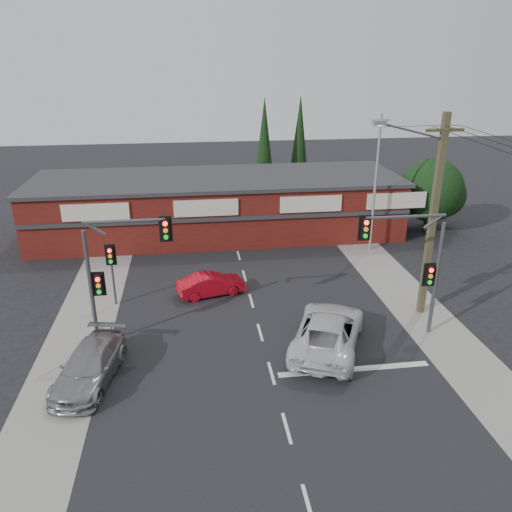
{
  "coord_description": "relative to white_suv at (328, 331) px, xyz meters",
  "views": [
    {
      "loc": [
        -2.98,
        -18.52,
        12.26
      ],
      "look_at": [
        -0.07,
        3.0,
        3.57
      ],
      "focal_mm": 35.0,
      "sensor_mm": 36.0,
      "label": 1
    }
  ],
  "objects": [
    {
      "name": "traffic_mast_left",
      "position": [
        -9.28,
        1.63,
        3.1
      ],
      "size": [
        3.77,
        0.27,
        5.97
      ],
      "color": "#47494C",
      "rests_on": "ground"
    },
    {
      "name": "utility_pole",
      "position": [
        5.52,
        2.61,
        4.57
      ],
      "size": [
        4.38,
        0.59,
        10.0
      ],
      "color": "#4C452A",
      "rests_on": "ground"
    },
    {
      "name": "shop_building",
      "position": [
        -3.84,
        16.61,
        1.31
      ],
      "size": [
        27.3,
        8.4,
        4.22
      ],
      "color": "#4D130F",
      "rests_on": "ground"
    },
    {
      "name": "conifer_far",
      "position": [
        4.15,
        25.63,
        4.65
      ],
      "size": [
        1.8,
        1.8,
        9.25
      ],
      "color": "#2D2116",
      "rests_on": "ground"
    },
    {
      "name": "lane_dashes",
      "position": [
        -2.85,
        -0.02,
        -0.81
      ],
      "size": [
        0.12,
        38.31,
        0.01
      ],
      "color": "silver",
      "rests_on": "ground"
    },
    {
      "name": "silver_suv",
      "position": [
        -10.2,
        -1.17,
        -0.13
      ],
      "size": [
        2.88,
        5.13,
        1.4
      ],
      "primitive_type": "imported",
      "rotation": [
        0.0,
        0.0,
        -0.2
      ],
      "color": "#929497",
      "rests_on": "ground"
    },
    {
      "name": "verge_right",
      "position": [
        5.65,
        4.63,
        -0.82
      ],
      "size": [
        3.0,
        70.0,
        0.02
      ],
      "primitive_type": "cube",
      "color": "gray",
      "rests_on": "ground"
    },
    {
      "name": "ground",
      "position": [
        -2.85,
        -0.37,
        -0.83
      ],
      "size": [
        120.0,
        120.0,
        0.0
      ],
      "primitive_type": "plane",
      "color": "black",
      "rests_on": "ground"
    },
    {
      "name": "white_suv",
      "position": [
        0.0,
        0.0,
        0.0
      ],
      "size": [
        4.92,
        6.56,
        1.66
      ],
      "primitive_type": "imported",
      "rotation": [
        0.0,
        0.0,
        2.73
      ],
      "color": "silver",
      "rests_on": "ground"
    },
    {
      "name": "road_strip",
      "position": [
        -2.85,
        4.63,
        -0.82
      ],
      "size": [
        14.0,
        70.0,
        0.01
      ],
      "primitive_type": "cube",
      "color": "black",
      "rests_on": "ground"
    },
    {
      "name": "steel_pole",
      "position": [
        6.15,
        11.63,
        3.87
      ],
      "size": [
        1.2,
        0.16,
        9.0
      ],
      "color": "gray",
      "rests_on": "ground"
    },
    {
      "name": "traffic_mast_right",
      "position": [
        4.01,
        0.63,
        3.12
      ],
      "size": [
        3.96,
        0.27,
        5.97
      ],
      "color": "#47494C",
      "rests_on": "ground"
    },
    {
      "name": "verge_left",
      "position": [
        -11.35,
        4.63,
        -0.82
      ],
      "size": [
        3.0,
        70.0,
        0.02
      ],
      "primitive_type": "cube",
      "color": "gray",
      "rests_on": "ground"
    },
    {
      "name": "pedestal_signal",
      "position": [
        -10.05,
        5.63,
        1.58
      ],
      "size": [
        0.55,
        0.27,
        3.38
      ],
      "color": "#47494C",
      "rests_on": "ground"
    },
    {
      "name": "conifer_near",
      "position": [
        0.65,
        23.63,
        4.65
      ],
      "size": [
        1.8,
        1.8,
        9.25
      ],
      "color": "#2D2116",
      "rests_on": "ground"
    },
    {
      "name": "tree_cluster",
      "position": [
        11.84,
        15.07,
        2.07
      ],
      "size": [
        5.9,
        5.1,
        5.5
      ],
      "color": "#2D2116",
      "rests_on": "ground"
    },
    {
      "name": "stop_line",
      "position": [
        0.65,
        -1.87,
        -0.81
      ],
      "size": [
        6.5,
        0.35,
        0.01
      ],
      "primitive_type": "cube",
      "color": "silver",
      "rests_on": "ground"
    },
    {
      "name": "red_sedan",
      "position": [
        -4.93,
        6.09,
        -0.22
      ],
      "size": [
        3.91,
        2.17,
        1.22
      ],
      "primitive_type": "imported",
      "rotation": [
        0.0,
        0.0,
        1.82
      ],
      "color": "#B80B1A",
      "rests_on": "ground"
    }
  ]
}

